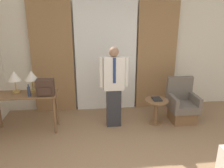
# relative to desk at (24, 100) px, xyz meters

# --- Properties ---
(wall_back) EXTENTS (10.00, 0.06, 2.70)m
(wall_back) POSITION_rel_desk_xyz_m (1.70, 1.05, 0.69)
(wall_back) COLOR silver
(wall_back) RESTS_ON ground_plane
(curtain_sheer_center) EXTENTS (1.44, 0.06, 2.58)m
(curtain_sheer_center) POSITION_rel_desk_xyz_m (1.70, 0.92, 0.63)
(curtain_sheer_center) COLOR white
(curtain_sheer_center) RESTS_ON ground_plane
(curtain_drape_left) EXTENTS (0.95, 0.06, 2.58)m
(curtain_drape_left) POSITION_rel_desk_xyz_m (0.47, 0.92, 0.63)
(curtain_drape_left) COLOR #997047
(curtain_drape_left) RESTS_ON ground_plane
(curtain_drape_right) EXTENTS (0.95, 0.06, 2.58)m
(curtain_drape_right) POSITION_rel_desk_xyz_m (2.94, 0.92, 0.63)
(curtain_drape_right) COLOR #997047
(curtain_drape_right) RESTS_ON ground_plane
(desk) EXTENTS (1.29, 0.49, 0.79)m
(desk) POSITION_rel_desk_xyz_m (0.00, 0.00, 0.00)
(desk) COLOR brown
(desk) RESTS_ON ground_plane
(table_lamp_left) EXTENTS (0.25, 0.25, 0.44)m
(table_lamp_left) POSITION_rel_desk_xyz_m (-0.16, 0.10, 0.45)
(table_lamp_left) COLOR tan
(table_lamp_left) RESTS_ON desk
(table_lamp_right) EXTENTS (0.25, 0.25, 0.44)m
(table_lamp_right) POSITION_rel_desk_xyz_m (0.16, 0.10, 0.45)
(table_lamp_right) COLOR tan
(table_lamp_right) RESTS_ON desk
(bottle_near_edge) EXTENTS (0.06, 0.06, 0.24)m
(bottle_near_edge) POSITION_rel_desk_xyz_m (0.15, -0.15, 0.23)
(bottle_near_edge) COLOR #2D3851
(bottle_near_edge) RESTS_ON desk
(backpack) EXTENTS (0.33, 0.21, 0.32)m
(backpack) POSITION_rel_desk_xyz_m (0.45, -0.13, 0.29)
(backpack) COLOR #422D23
(backpack) RESTS_ON desk
(person) EXTENTS (0.59, 0.20, 1.68)m
(person) POSITION_rel_desk_xyz_m (1.78, -0.00, 0.26)
(person) COLOR #2D2D33
(person) RESTS_ON ground_plane
(armchair) EXTENTS (0.58, 0.60, 0.95)m
(armchair) POSITION_rel_desk_xyz_m (3.31, 0.08, -0.32)
(armchair) COLOR brown
(armchair) RESTS_ON ground_plane
(side_table) EXTENTS (0.49, 0.49, 0.55)m
(side_table) POSITION_rel_desk_xyz_m (2.69, -0.03, -0.29)
(side_table) COLOR brown
(side_table) RESTS_ON ground_plane
(book) EXTENTS (0.18, 0.24, 0.03)m
(book) POSITION_rel_desk_xyz_m (2.70, -0.01, -0.10)
(book) COLOR black
(book) RESTS_ON side_table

